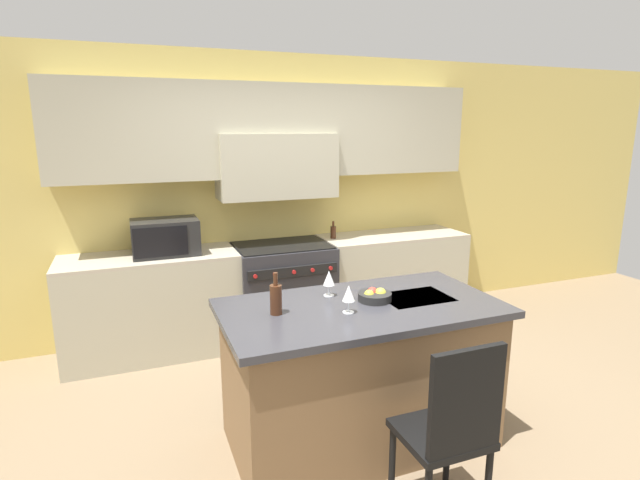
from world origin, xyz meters
name	(u,v)px	position (x,y,z in m)	size (l,w,h in m)	color
ground_plane	(360,431)	(0.00, 0.00, 0.00)	(10.00, 10.00, 0.00)	#7A664C
back_cabinetry	(273,169)	(0.00, 2.01, 1.61)	(10.00, 0.46, 2.70)	#DBC166
back_counter	(282,290)	(0.00, 1.76, 0.46)	(3.93, 0.62, 0.91)	#B2AD93
range_stove	(283,290)	(0.00, 1.74, 0.46)	(0.91, 0.70, 0.91)	#2D2D33
microwave	(165,237)	(-1.06, 1.76, 1.07)	(0.56, 0.38, 0.31)	black
kitchen_island	(360,373)	(-0.04, -0.06, 0.47)	(1.74, 0.92, 0.93)	brown
island_chair	(451,426)	(0.06, -0.89, 0.57)	(0.42, 0.40, 1.02)	black
wine_bottle	(276,298)	(-0.57, -0.02, 1.03)	(0.07, 0.07, 0.25)	#422314
wine_glass_near	(349,294)	(-0.17, -0.16, 1.05)	(0.08, 0.08, 0.17)	white
wine_glass_far	(329,279)	(-0.16, 0.16, 1.05)	(0.08, 0.08, 0.17)	white
fruit_bowl	(375,296)	(0.08, -0.02, 0.96)	(0.21, 0.21, 0.08)	black
oil_bottle_on_counter	(333,232)	(0.56, 1.82, 0.98)	(0.06, 0.06, 0.18)	#422314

